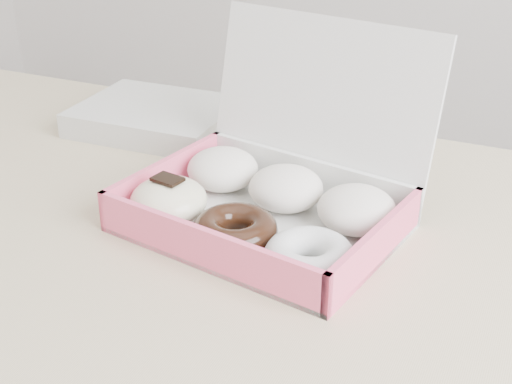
% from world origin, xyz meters
% --- Properties ---
extents(table, '(1.20, 0.80, 0.75)m').
position_xyz_m(table, '(0.00, 0.00, 0.67)').
color(table, tan).
rests_on(table, ground).
extents(donut_box, '(0.35, 0.32, 0.22)m').
position_xyz_m(donut_box, '(0.15, 0.05, 0.79)').
color(donut_box, silver).
rests_on(donut_box, table).
extents(newspapers, '(0.24, 0.20, 0.04)m').
position_xyz_m(newspapers, '(-0.13, 0.26, 0.77)').
color(newspapers, beige).
rests_on(newspapers, table).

